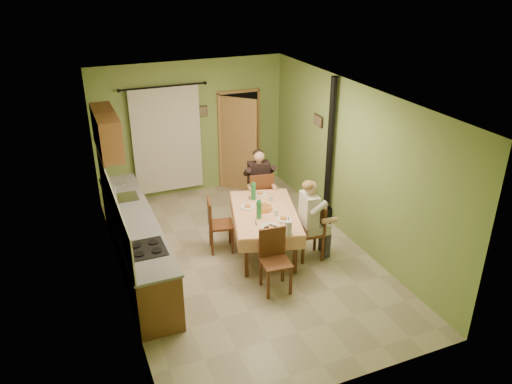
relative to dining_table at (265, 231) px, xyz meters
name	(u,v)px	position (x,y,z in m)	size (l,w,h in m)	color
floor	(245,258)	(-0.41, -0.10, -0.38)	(4.00, 6.00, 0.01)	tan
room_shell	(244,158)	(-0.41, -0.10, 1.44)	(4.04, 6.04, 2.82)	#85A353
kitchen_run	(136,242)	(-2.12, 0.30, 0.10)	(0.64, 3.64, 1.56)	brown
upper_cabinets	(106,132)	(-2.23, 1.60, 1.57)	(0.35, 1.40, 0.70)	brown
curtain	(167,140)	(-0.96, 2.80, 0.88)	(1.70, 0.07, 2.22)	black
doorway	(239,141)	(0.58, 2.73, 0.67)	(0.96, 0.63, 2.15)	black
dining_table	(265,231)	(0.00, 0.00, 0.00)	(1.48, 1.96, 0.76)	#F1AA7B
tableware	(266,211)	(-0.02, -0.10, 0.45)	(0.64, 1.66, 0.33)	white
chair_far	(259,206)	(0.36, 1.08, -0.09)	(0.52, 0.52, 1.02)	#592E18
chair_near	(275,273)	(-0.29, -1.08, -0.09)	(0.45, 0.45, 0.98)	#592E18
chair_right	(310,242)	(0.62, -0.48, -0.09)	(0.45, 0.45, 0.96)	#592E18
chair_left	(220,235)	(-0.69, 0.34, -0.09)	(0.48, 0.48, 0.96)	#592E18
man_far	(259,178)	(0.36, 1.10, 0.50)	(0.62, 0.52, 1.39)	black
man_right	(311,211)	(0.61, -0.48, 0.50)	(0.50, 0.61, 1.39)	beige
stove_flue	(328,173)	(1.49, 0.50, 0.64)	(0.24, 0.24, 2.80)	black
picture_back	(203,111)	(-0.16, 2.87, 1.37)	(0.19, 0.03, 0.23)	black
picture_right	(318,120)	(1.56, 1.10, 1.47)	(0.03, 0.31, 0.21)	brown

